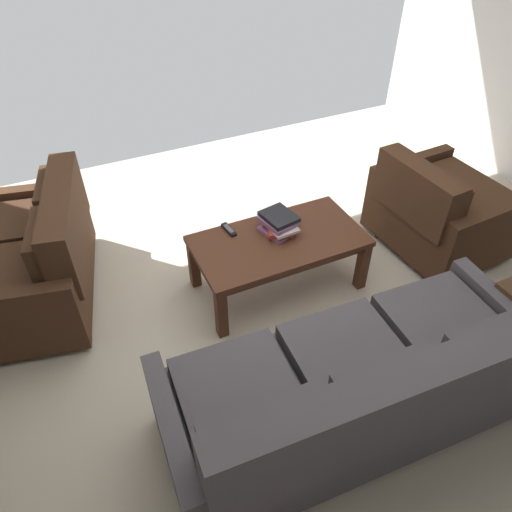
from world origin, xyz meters
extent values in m
cube|color=beige|center=(0.00, 0.00, 0.00)|extent=(5.76, 4.93, 0.01)
cylinder|color=black|center=(-0.77, 0.76, 0.03)|extent=(0.05, 0.05, 0.06)
cylinder|color=black|center=(0.92, 0.68, 0.03)|extent=(0.05, 0.05, 0.06)
cylinder|color=black|center=(-0.73, 1.44, 0.03)|extent=(0.05, 0.05, 0.06)
cube|color=#4C474C|center=(0.10, 1.06, 0.25)|extent=(1.89, 0.90, 0.38)
cube|color=#4C474C|center=(-0.52, 1.07, 0.49)|extent=(0.61, 0.74, 0.10)
cube|color=#4C474C|center=(0.09, 1.04, 0.49)|extent=(0.61, 0.74, 0.10)
cube|color=#4C474C|center=(0.71, 1.01, 0.49)|extent=(0.61, 0.74, 0.10)
cube|color=#4C474C|center=(0.11, 1.40, 0.62)|extent=(1.86, 0.27, 0.47)
cube|color=#4C474C|center=(-0.51, 1.32, 0.62)|extent=(0.56, 0.15, 0.33)
cube|color=#4C474C|center=(0.11, 1.29, 0.62)|extent=(0.56, 0.15, 0.33)
cube|color=#4C474C|center=(0.72, 1.26, 0.62)|extent=(0.56, 0.15, 0.33)
cube|color=#4C474C|center=(-0.88, 1.11, 0.32)|extent=(0.14, 0.81, 0.54)
cube|color=#4C474C|center=(1.07, 1.01, 0.32)|extent=(0.14, 0.81, 0.54)
cylinder|color=black|center=(1.18, -1.09, 0.03)|extent=(0.06, 0.06, 0.06)
cylinder|color=black|center=(1.36, -0.22, 0.03)|extent=(0.06, 0.06, 0.06)
cube|color=#422819|center=(1.62, -0.73, 0.25)|extent=(1.04, 1.20, 0.38)
cube|color=#422819|center=(1.59, -0.99, 0.49)|extent=(0.82, 0.63, 0.10)
cube|color=#422819|center=(1.70, -0.48, 0.49)|extent=(0.82, 0.63, 0.10)
cube|color=#422819|center=(1.27, -0.66, 0.63)|extent=(0.39, 1.06, 0.48)
cube|color=#422819|center=(1.32, -0.94, 0.63)|extent=(0.21, 0.49, 0.34)
cube|color=#422819|center=(1.43, -0.42, 0.63)|extent=(0.21, 0.49, 0.34)
cube|color=#422819|center=(1.50, -1.29, 0.32)|extent=(0.84, 0.27, 0.54)
cube|color=#422819|center=(1.74, -0.17, 0.32)|extent=(0.84, 0.27, 0.54)
cube|color=#4C2819|center=(-0.05, -0.09, 0.43)|extent=(1.20, 0.63, 0.04)
cube|color=#4C2819|center=(-0.05, -0.09, 0.38)|extent=(1.11, 0.57, 0.05)
cube|color=#4C2819|center=(-0.61, -0.36, 0.20)|extent=(0.07, 0.07, 0.41)
cube|color=#4C2819|center=(0.50, -0.36, 0.20)|extent=(0.07, 0.07, 0.41)
cube|color=#4C2819|center=(-0.61, 0.18, 0.20)|extent=(0.07, 0.07, 0.41)
cube|color=#4C2819|center=(0.50, 0.18, 0.20)|extent=(0.07, 0.07, 0.41)
cylinder|color=#472D1C|center=(-0.94, 1.02, 0.29)|extent=(0.04, 0.04, 0.59)
cylinder|color=black|center=(-1.82, 0.29, 0.03)|extent=(0.05, 0.05, 0.06)
cylinder|color=black|center=(-1.79, -0.29, 0.03)|extent=(0.05, 0.05, 0.06)
cylinder|color=black|center=(-1.13, 0.32, 0.03)|extent=(0.05, 0.05, 0.06)
cylinder|color=black|center=(-1.10, -0.26, 0.03)|extent=(0.05, 0.05, 0.06)
cube|color=#422819|center=(-1.46, 0.01, 0.26)|extent=(0.86, 0.78, 0.40)
cube|color=#422819|center=(-1.48, 0.01, 0.51)|extent=(0.75, 0.73, 0.10)
cube|color=#422819|center=(-1.11, 0.03, 0.62)|extent=(0.22, 0.75, 0.42)
cube|color=#422819|center=(-1.22, 0.03, 0.62)|extent=(0.15, 0.67, 0.29)
cube|color=#422819|center=(-1.48, 0.43, 0.33)|extent=(0.82, 0.14, 0.56)
cube|color=#422819|center=(-1.44, -0.41, 0.33)|extent=(0.82, 0.14, 0.56)
cube|color=#996699|center=(-0.07, -0.17, 0.46)|extent=(0.24, 0.28, 0.02)
cube|color=#C63833|center=(-0.09, -0.18, 0.49)|extent=(0.24, 0.28, 0.03)
cube|color=silver|center=(-0.09, -0.18, 0.51)|extent=(0.20, 0.31, 0.02)
cube|color=#996699|center=(-0.09, -0.18, 0.54)|extent=(0.26, 0.28, 0.03)
cube|color=black|center=(-0.09, -0.19, 0.57)|extent=(0.24, 0.27, 0.03)
cube|color=black|center=(0.23, -0.33, 0.46)|extent=(0.06, 0.16, 0.02)
cube|color=#59595B|center=(0.23, -0.33, 0.47)|extent=(0.04, 0.11, 0.00)
camera|label=1|loc=(1.20, 2.22, 2.55)|focal=33.66mm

